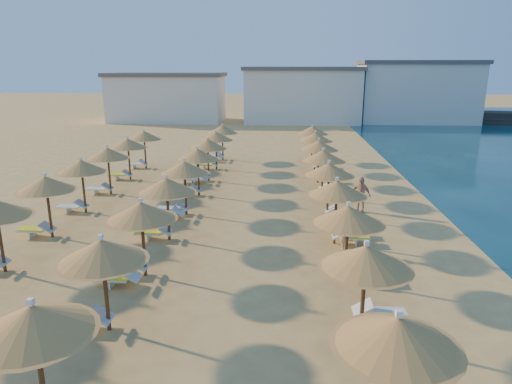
# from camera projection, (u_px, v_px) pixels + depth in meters

# --- Properties ---
(ground) EXTENTS (220.00, 220.00, 0.00)m
(ground) POSITION_uv_depth(u_px,v_px,m) (241.00, 246.00, 19.34)
(ground) COLOR #DFB262
(ground) RESTS_ON ground
(jetty) EXTENTS (30.21, 9.65, 1.50)m
(jetty) POSITION_uv_depth(u_px,v_px,m) (482.00, 117.00, 61.11)
(jetty) COLOR black
(jetty) RESTS_ON ground
(hotel_blocks) EXTENTS (49.39, 9.69, 8.10)m
(hotel_blocks) POSITION_uv_depth(u_px,v_px,m) (303.00, 94.00, 61.63)
(hotel_blocks) COLOR white
(hotel_blocks) RESTS_ON ground
(parasol_row_east) EXTENTS (2.57, 34.63, 2.94)m
(parasol_row_east) POSITION_uv_depth(u_px,v_px,m) (333.00, 179.00, 20.73)
(parasol_row_east) COLOR brown
(parasol_row_east) RESTS_ON ground
(parasol_row_west) EXTENTS (2.57, 34.63, 2.94)m
(parasol_row_west) POSITION_uv_depth(u_px,v_px,m) (176.00, 177.00, 21.16)
(parasol_row_west) COLOR brown
(parasol_row_west) RESTS_ON ground
(parasol_row_inland) EXTENTS (2.57, 23.94, 2.94)m
(parasol_row_inland) POSITION_uv_depth(u_px,v_px,m) (81.00, 167.00, 23.19)
(parasol_row_inland) COLOR brown
(parasol_row_inland) RESTS_ON ground
(loungers) EXTENTS (15.51, 32.70, 0.66)m
(loungers) POSITION_uv_depth(u_px,v_px,m) (215.00, 219.00, 21.81)
(loungers) COLOR white
(loungers) RESTS_ON ground
(beachgoer_c) EXTENTS (1.17, 1.02, 1.89)m
(beachgoer_c) POSITION_uv_depth(u_px,v_px,m) (360.00, 194.00, 23.69)
(beachgoer_c) COLOR tan
(beachgoer_c) RESTS_ON ground
(beachgoer_a) EXTENTS (0.40, 0.58, 1.52)m
(beachgoer_a) POSITION_uv_depth(u_px,v_px,m) (343.00, 234.00, 18.61)
(beachgoer_a) COLOR tan
(beachgoer_a) RESTS_ON ground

